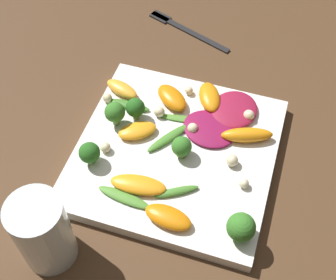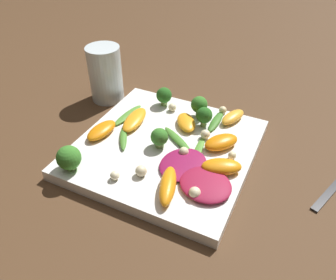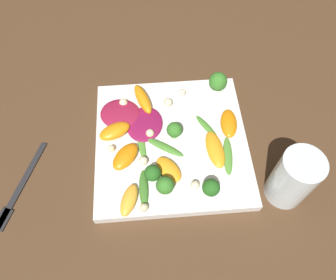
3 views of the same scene
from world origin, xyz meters
The scene contains 31 objects.
ground_plane centered at (0.00, 0.00, 0.00)m, with size 2.40×2.40×0.00m, color #4C331E.
plate centered at (0.00, 0.00, 0.01)m, with size 0.29×0.29×0.02m.
drinking_glass centered at (0.11, 0.19, 0.06)m, with size 0.07×0.07×0.12m.
fork centered at (0.08, -0.29, 0.00)m, with size 0.17×0.08×0.01m.
radicchio_leaf_0 centered at (-0.07, -0.10, 0.03)m, with size 0.09×0.10×0.01m.
radicchio_leaf_1 centered at (-0.04, -0.05, 0.02)m, with size 0.10×0.09×0.01m.
orange_segment_0 centered at (0.12, -0.08, 0.03)m, with size 0.06×0.04×0.02m.
orange_segment_1 centered at (0.06, -0.01, 0.03)m, with size 0.07×0.06×0.01m.
orange_segment_2 centered at (0.03, -0.09, 0.03)m, with size 0.07×0.06×0.02m.
orange_segment_3 centered at (-0.09, -0.05, 0.03)m, with size 0.08×0.05×0.02m.
orange_segment_4 centered at (-0.02, 0.11, 0.03)m, with size 0.07×0.04×0.02m.
orange_segment_5 centered at (0.03, 0.08, 0.03)m, with size 0.08×0.04×0.02m.
orange_segment_6 centered at (-0.02, -0.11, 0.03)m, with size 0.06×0.07×0.02m.
broccoli_floret_0 centered at (0.11, 0.06, 0.04)m, with size 0.03×0.03×0.04m.
broccoli_floret_1 centered at (-0.12, 0.11, 0.04)m, with size 0.04×0.04×0.04m.
broccoli_floret_2 centered at (-0.01, 0.01, 0.04)m, with size 0.03×0.03×0.04m.
broccoli_floret_3 centered at (0.10, -0.02, 0.05)m, with size 0.03×0.03×0.04m.
broccoli_floret_4 centered at (0.08, -0.04, 0.04)m, with size 0.03×0.03×0.04m.
arugula_sprig_0 centered at (0.10, -0.06, 0.02)m, with size 0.07×0.02×0.01m.
arugula_sprig_1 centered at (0.04, 0.10, 0.02)m, with size 0.08×0.03×0.01m.
arugula_sprig_2 centered at (0.02, -0.02, 0.02)m, with size 0.06×0.08×0.01m.
arugula_sprig_3 centered at (-0.02, 0.07, 0.02)m, with size 0.06×0.04×0.01m.
arugula_sprig_4 centered at (0.00, -0.06, 0.02)m, with size 0.09×0.03×0.00m.
macadamia_nut_0 centered at (-0.11, 0.03, 0.03)m, with size 0.01×0.01×0.01m.
macadamia_nut_1 centered at (-0.09, -0.09, 0.03)m, with size 0.02×0.02×0.02m.
macadamia_nut_2 centered at (0.01, -0.11, 0.03)m, with size 0.01×0.01×0.01m.
macadamia_nut_3 centered at (0.04, -0.06, 0.03)m, with size 0.02×0.02×0.02m.
macadamia_nut_4 centered at (-0.08, 0.00, 0.03)m, with size 0.02×0.02×0.02m.
macadamia_nut_5 centered at (0.10, 0.03, 0.03)m, with size 0.02×0.02×0.02m.
macadamia_nut_6 centered at (0.13, -0.06, 0.03)m, with size 0.02×0.02×0.02m.
macadamia_nut_7 centered at (-0.01, -0.04, 0.03)m, with size 0.02×0.02×0.02m.
Camera 1 is at (-0.11, 0.38, 0.58)m, focal length 50.00 mm.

